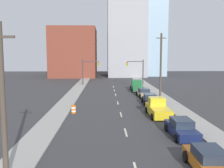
% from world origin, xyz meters
% --- Properties ---
extents(sidewalk_left, '(2.52, 103.76, 0.13)m').
position_xyz_m(sidewalk_left, '(-7.41, 51.88, 0.06)').
color(sidewalk_left, '#9E9B93').
rests_on(sidewalk_left, ground).
extents(sidewalk_right, '(2.52, 103.76, 0.13)m').
position_xyz_m(sidewalk_right, '(7.41, 51.88, 0.06)').
color(sidewalk_right, '#9E9B93').
rests_on(sidewalk_right, ground).
extents(lane_stripe_at_15m, '(0.16, 2.40, 0.01)m').
position_xyz_m(lane_stripe_at_15m, '(0.00, 15.27, 0.00)').
color(lane_stripe_at_15m, beige).
rests_on(lane_stripe_at_15m, ground).
extents(lane_stripe_at_22m, '(0.16, 2.40, 0.01)m').
position_xyz_m(lane_stripe_at_22m, '(0.00, 22.05, 0.00)').
color(lane_stripe_at_22m, beige).
rests_on(lane_stripe_at_22m, ground).
extents(lane_stripe_at_29m, '(0.16, 2.40, 0.01)m').
position_xyz_m(lane_stripe_at_29m, '(0.00, 29.08, 0.00)').
color(lane_stripe_at_29m, beige).
rests_on(lane_stripe_at_29m, ground).
extents(lane_stripe_at_36m, '(0.16, 2.40, 0.01)m').
position_xyz_m(lane_stripe_at_36m, '(0.00, 36.49, 0.00)').
color(lane_stripe_at_36m, beige).
rests_on(lane_stripe_at_36m, ground).
extents(lane_stripe_at_42m, '(0.16, 2.40, 0.01)m').
position_xyz_m(lane_stripe_at_42m, '(0.00, 41.85, 0.00)').
color(lane_stripe_at_42m, beige).
rests_on(lane_stripe_at_42m, ground).
extents(lane_stripe_at_47m, '(0.16, 2.40, 0.01)m').
position_xyz_m(lane_stripe_at_47m, '(0.00, 47.48, 0.00)').
color(lane_stripe_at_47m, beige).
rests_on(lane_stripe_at_47m, ground).
extents(building_brick_left, '(14.00, 16.00, 15.35)m').
position_xyz_m(building_brick_left, '(-11.69, 74.66, 7.67)').
color(building_brick_left, brown).
rests_on(building_brick_left, ground).
extents(building_office_center, '(12.00, 20.00, 29.64)m').
position_xyz_m(building_office_center, '(5.11, 78.66, 14.82)').
color(building_office_center, '#99999E').
rests_on(building_office_center, ground).
extents(building_glass_right, '(13.00, 20.00, 36.13)m').
position_xyz_m(building_glass_right, '(11.55, 82.66, 18.06)').
color(building_glass_right, '#99B7CC').
rests_on(building_glass_right, ground).
extents(traffic_signal_left, '(3.95, 0.35, 5.82)m').
position_xyz_m(traffic_signal_left, '(-5.76, 50.58, 3.76)').
color(traffic_signal_left, '#38383D').
rests_on(traffic_signal_left, ground).
extents(traffic_signal_right, '(3.95, 0.35, 5.82)m').
position_xyz_m(traffic_signal_right, '(5.77, 50.58, 3.76)').
color(traffic_signal_right, '#38383D').
rests_on(traffic_signal_right, ground).
extents(utility_pole_left_near, '(1.60, 0.32, 8.64)m').
position_xyz_m(utility_pole_left_near, '(-7.41, 7.14, 4.44)').
color(utility_pole_left_near, '#473D33').
rests_on(utility_pole_left_near, ground).
extents(utility_pole_right_mid, '(1.60, 0.32, 10.43)m').
position_xyz_m(utility_pole_right_mid, '(7.37, 34.60, 5.34)').
color(utility_pole_right_mid, '#473D33').
rests_on(utility_pole_right_mid, ground).
extents(traffic_barrel, '(0.56, 0.56, 0.95)m').
position_xyz_m(traffic_barrel, '(-5.60, 22.87, 0.47)').
color(traffic_barrel, orange).
rests_on(traffic_barrel, ground).
extents(sedan_orange, '(2.12, 4.65, 1.44)m').
position_xyz_m(sedan_orange, '(4.28, 7.55, 0.66)').
color(sedan_orange, orange).
rests_on(sedan_orange, ground).
extents(sedan_navy, '(2.12, 4.74, 1.51)m').
position_xyz_m(sedan_navy, '(4.66, 14.13, 0.68)').
color(sedan_navy, '#141E47').
rests_on(sedan_navy, ground).
extents(pickup_truck_yellow, '(2.35, 5.42, 2.01)m').
position_xyz_m(pickup_truck_yellow, '(4.15, 21.29, 0.82)').
color(pickup_truck_yellow, gold).
rests_on(pickup_truck_yellow, ground).
extents(sedan_black, '(2.22, 4.35, 1.42)m').
position_xyz_m(sedan_black, '(4.48, 28.13, 0.66)').
color(sedan_black, black).
rests_on(sedan_black, ground).
extents(sedan_tan, '(2.30, 4.87, 1.38)m').
position_xyz_m(sedan_tan, '(4.59, 34.23, 0.64)').
color(sedan_tan, tan).
rests_on(sedan_tan, ground).
extents(pickup_truck_green, '(2.49, 6.13, 2.05)m').
position_xyz_m(pickup_truck_green, '(4.36, 41.49, 0.84)').
color(pickup_truck_green, '#1E6033').
rests_on(pickup_truck_green, ground).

